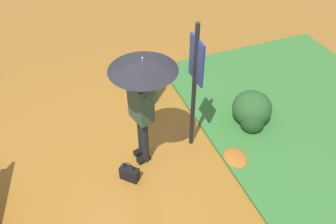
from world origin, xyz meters
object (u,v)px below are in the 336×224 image
at_px(person_with_umbrella, 142,85).
at_px(trash_bin, 147,83).
at_px(handbag, 130,173).
at_px(info_sign_post, 195,75).

height_order(person_with_umbrella, trash_bin, person_with_umbrella).
bearing_deg(person_with_umbrella, handbag, -52.20).
distance_m(info_sign_post, trash_bin, 1.78).
bearing_deg(info_sign_post, handbag, -73.10).
distance_m(handbag, trash_bin, 2.03).
height_order(person_with_umbrella, info_sign_post, info_sign_post).
xyz_separation_m(info_sign_post, trash_bin, (-1.41, -0.33, -1.03)).
distance_m(person_with_umbrella, info_sign_post, 0.88).
distance_m(person_with_umbrella, trash_bin, 1.95).
height_order(info_sign_post, trash_bin, info_sign_post).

